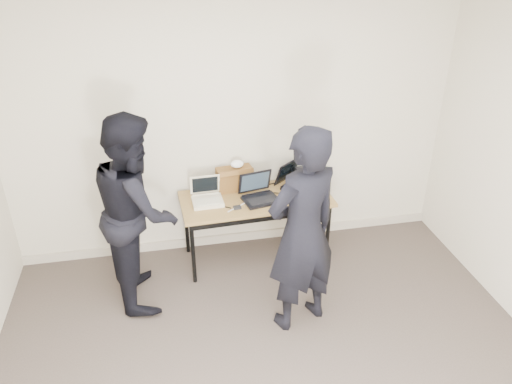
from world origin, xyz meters
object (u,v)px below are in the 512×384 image
object	(u,v)px
desk	(256,203)
person_typist	(303,232)
person_observer	(137,210)
laptop_right	(296,181)
equipment_box	(312,177)
laptop_beige	(207,197)
leather_satchel	(235,178)
laptop_center	(259,193)

from	to	relation	value
desk	person_typist	size ratio (longest dim) A/B	0.82
person_typist	person_observer	distance (m)	1.49
laptop_right	person_observer	xyz separation A→B (m)	(-1.60, -0.50, 0.12)
equipment_box	person_typist	bearing A→B (deg)	-110.55
desk	laptop_beige	xyz separation A→B (m)	(-0.49, 0.03, 0.11)
desk	leather_satchel	world-z (taller)	leather_satchel
laptop_right	laptop_beige	bearing A→B (deg)	150.17
equipment_box	laptop_beige	bearing A→B (deg)	-171.71
equipment_box	desk	bearing A→B (deg)	-163.05
desk	equipment_box	size ratio (longest dim) A/B	5.32
laptop_beige	equipment_box	distance (m)	1.13
laptop_right	person_observer	distance (m)	1.68
laptop_beige	desk	bearing A→B (deg)	-5.53
desk	person_typist	world-z (taller)	person_typist
laptop_right	equipment_box	size ratio (longest dim) A/B	1.72
laptop_beige	laptop_center	world-z (taller)	laptop_center
laptop_right	leather_satchel	size ratio (longest dim) A/B	1.30
desk	leather_satchel	bearing A→B (deg)	125.70
leather_satchel	laptop_center	bearing A→B (deg)	-56.78
laptop_beige	person_typist	bearing A→B (deg)	-58.74
laptop_right	person_typist	distance (m)	1.21
laptop_center	person_typist	world-z (taller)	person_typist
laptop_right	leather_satchel	distance (m)	0.64
laptop_right	equipment_box	distance (m)	0.17
laptop_center	person_typist	size ratio (longest dim) A/B	0.22
desk	equipment_box	distance (m)	0.67
desk	laptop_center	distance (m)	0.12
laptop_right	person_typist	world-z (taller)	person_typist
laptop_right	equipment_box	world-z (taller)	laptop_right
laptop_right	person_typist	size ratio (longest dim) A/B	0.27
laptop_beige	leather_satchel	distance (m)	0.38
desk	person_typist	xyz separation A→B (m)	(0.19, -0.99, 0.27)
equipment_box	laptop_center	bearing A→B (deg)	-161.47
person_observer	laptop_right	bearing A→B (deg)	-77.38
laptop_center	equipment_box	distance (m)	0.64
laptop_center	equipment_box	xyz separation A→B (m)	(0.61, 0.20, 0.02)
laptop_center	leather_satchel	world-z (taller)	laptop_center
laptop_beige	person_observer	distance (m)	0.76
laptop_center	leather_satchel	xyz separation A→B (m)	(-0.20, 0.24, 0.07)
desk	equipment_box	xyz separation A→B (m)	(0.63, 0.19, 0.14)
laptop_beige	equipment_box	size ratio (longest dim) A/B	1.07
laptop_center	equipment_box	world-z (taller)	laptop_center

